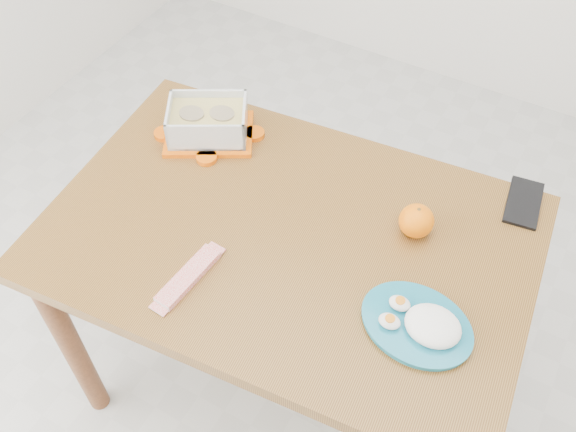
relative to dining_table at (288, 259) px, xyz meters
The scene contains 7 objects.
ground 0.65m from the dining_table, ahead, with size 3.50×3.50×0.00m, color #B7B7B2.
dining_table is the anchor object (origin of this frame).
food_container 0.42m from the dining_table, 151.75° to the left, with size 0.29×0.27×0.10m.
orange_fruit 0.33m from the dining_table, 29.74° to the left, with size 0.08×0.08×0.08m, color orange.
rice_plate 0.40m from the dining_table, 13.56° to the right, with size 0.26×0.26×0.06m.
candy_bar 0.28m from the dining_table, 119.70° to the right, with size 0.18×0.04×0.02m, color red.
smartphone 0.59m from the dining_table, 38.37° to the left, with size 0.08×0.16×0.01m, color black.
Camera 1 is at (0.39, -0.82, 1.93)m, focal length 40.00 mm.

